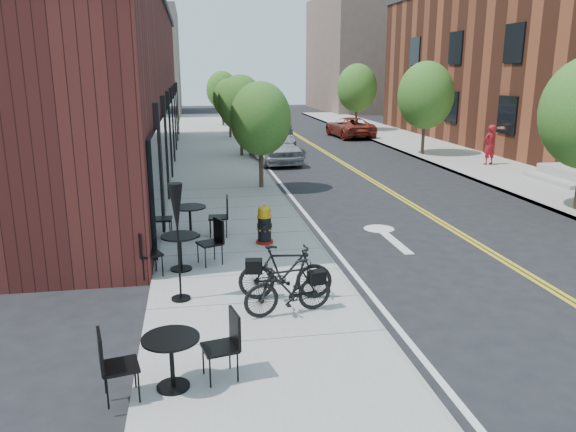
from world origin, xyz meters
TOP-DOWN VIEW (x-y plane):
  - ground at (0.00, 0.00)m, footprint 120.00×120.00m
  - sidewalk_near at (-2.00, 10.00)m, footprint 4.00×70.00m
  - sidewalk_far at (10.00, 10.00)m, footprint 4.00×70.00m
  - building_near at (-6.50, 14.00)m, footprint 5.00×28.00m
  - bg_building_left at (-8.00, 48.00)m, footprint 8.00×14.00m
  - bg_building_right at (16.00, 50.00)m, footprint 10.00×16.00m
  - tree_near_a at (-0.60, 9.00)m, footprint 2.20×2.20m
  - tree_near_b at (-0.60, 17.00)m, footprint 2.30×2.30m
  - tree_near_c at (-0.60, 25.00)m, footprint 2.10×2.10m
  - tree_near_d at (-0.60, 33.00)m, footprint 2.40×2.40m
  - tree_far_b at (8.60, 16.00)m, footprint 2.80×2.80m
  - tree_far_c at (8.60, 28.00)m, footprint 2.80×2.80m
  - fire_hydrant at (-1.37, 2.13)m, footprint 0.46×0.46m
  - bicycle_left at (-1.50, -2.09)m, footprint 1.69×0.77m
  - bicycle_right at (-1.44, -1.42)m, footprint 1.81×0.72m
  - bistro_set_a at (-3.45, -4.18)m, footprint 1.84×0.92m
  - bistro_set_b at (-3.18, 3.00)m, footprint 1.94×0.88m
  - bistro_set_c at (-3.40, 0.53)m, footprint 1.89×1.16m
  - patio_umbrella at (-3.38, -1.13)m, footprint 0.36×0.36m
  - parked_car_a at (0.80, 15.30)m, footprint 2.35×4.85m
  - parked_car_b at (1.33, 18.31)m, footprint 1.92×4.81m
  - parked_car_c at (1.10, 29.47)m, footprint 2.64×5.78m
  - parked_car_far at (7.18, 24.65)m, footprint 2.54×4.87m
  - pedestrian at (10.21, 12.29)m, footprint 0.75×0.60m

SIDE VIEW (x-z plane):
  - ground at x=0.00m, z-range 0.00..0.00m
  - sidewalk_near at x=-2.00m, z-range 0.00..0.12m
  - sidewalk_far at x=10.00m, z-range 0.00..0.12m
  - fire_hydrant at x=-1.37m, z-range 0.09..1.08m
  - bistro_set_a at x=-3.45m, z-range 0.12..1.09m
  - bicycle_left at x=-1.50m, z-range 0.12..1.10m
  - bistro_set_c at x=-3.40m, z-range 0.12..1.13m
  - bistro_set_b at x=-3.18m, z-range 0.12..1.16m
  - bicycle_right at x=-1.44m, z-range 0.12..1.18m
  - parked_car_far at x=7.18m, z-range 0.00..1.31m
  - parked_car_b at x=1.33m, z-range 0.00..1.56m
  - parked_car_a at x=0.80m, z-range 0.00..1.60m
  - parked_car_c at x=1.10m, z-range 0.00..1.64m
  - pedestrian at x=10.21m, z-range 0.12..1.92m
  - patio_umbrella at x=-3.38m, z-range 0.60..2.83m
  - tree_near_c at x=-0.60m, z-range 0.69..4.37m
  - tree_near_a at x=-0.60m, z-range 0.70..4.51m
  - tree_near_b at x=-0.60m, z-range 0.72..4.70m
  - tree_near_d at x=-0.60m, z-range 0.73..4.85m
  - tree_far_b at x=8.60m, z-range 0.75..5.37m
  - tree_far_c at x=8.60m, z-range 0.75..5.37m
  - building_near at x=-6.50m, z-range 0.00..7.00m
  - bg_building_left at x=-8.00m, z-range 0.00..10.00m
  - bg_building_right at x=16.00m, z-range 0.00..12.00m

